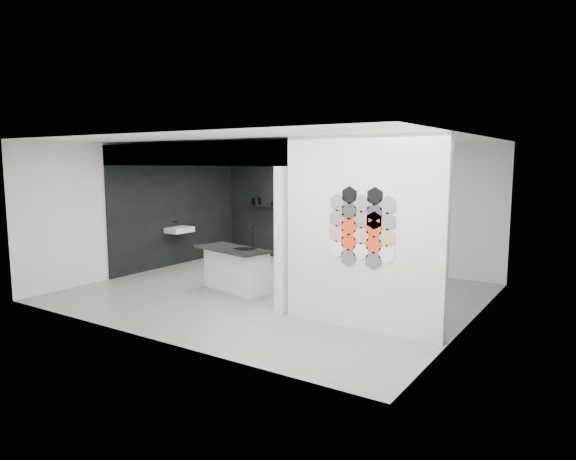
# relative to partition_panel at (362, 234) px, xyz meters

# --- Properties ---
(floor) EXTENTS (7.00, 6.00, 0.01)m
(floor) POSITION_rel_partition_panel_xyz_m (-2.23, 1.00, -1.40)
(floor) COLOR slate
(partition_panel) EXTENTS (2.45, 0.15, 2.80)m
(partition_panel) POSITION_rel_partition_panel_xyz_m (0.00, 0.00, 0.00)
(partition_panel) COLOR silver
(partition_panel) RESTS_ON floor
(bay_clad_back) EXTENTS (4.40, 0.04, 2.35)m
(bay_clad_back) POSITION_rel_partition_panel_xyz_m (-3.52, 3.97, -0.22)
(bay_clad_back) COLOR black
(bay_clad_back) RESTS_ON floor
(bay_clad_left) EXTENTS (0.04, 4.00, 2.35)m
(bay_clad_left) POSITION_rel_partition_panel_xyz_m (-5.70, 2.00, -0.22)
(bay_clad_left) COLOR black
(bay_clad_left) RESTS_ON floor
(bulkhead) EXTENTS (4.40, 4.00, 0.40)m
(bulkhead) POSITION_rel_partition_panel_xyz_m (-3.52, 2.00, 1.15)
(bulkhead) COLOR silver
(bulkhead) RESTS_ON corner_column
(corner_column) EXTENTS (0.16, 0.16, 2.35)m
(corner_column) POSITION_rel_partition_panel_xyz_m (-1.41, 0.00, -0.22)
(corner_column) COLOR silver
(corner_column) RESTS_ON floor
(fascia_beam) EXTENTS (4.40, 0.16, 0.40)m
(fascia_beam) POSITION_rel_partition_panel_xyz_m (-3.52, 0.08, 1.15)
(fascia_beam) COLOR silver
(fascia_beam) RESTS_ON corner_column
(wall_basin) EXTENTS (0.40, 0.60, 0.12)m
(wall_basin) POSITION_rel_partition_panel_xyz_m (-5.46, 1.80, -0.55)
(wall_basin) COLOR silver
(wall_basin) RESTS_ON bay_clad_left
(display_shelf) EXTENTS (3.00, 0.15, 0.04)m
(display_shelf) POSITION_rel_partition_panel_xyz_m (-3.43, 3.87, -0.10)
(display_shelf) COLOR black
(display_shelf) RESTS_ON bay_clad_back
(kitchen_island) EXTENTS (1.66, 1.00, 1.25)m
(kitchen_island) POSITION_rel_partition_panel_xyz_m (-2.94, 0.74, -0.98)
(kitchen_island) COLOR silver
(kitchen_island) RESTS_ON floor
(stockpot) EXTENTS (0.28, 0.28, 0.18)m
(stockpot) POSITION_rel_partition_panel_xyz_m (-4.78, 3.87, 0.01)
(stockpot) COLOR black
(stockpot) RESTS_ON display_shelf
(kettle) EXTENTS (0.19, 0.19, 0.13)m
(kettle) POSITION_rel_partition_panel_xyz_m (-2.15, 3.87, -0.01)
(kettle) COLOR black
(kettle) RESTS_ON display_shelf
(glass_bowl) EXTENTS (0.19, 0.19, 0.10)m
(glass_bowl) POSITION_rel_partition_panel_xyz_m (-2.08, 3.87, -0.03)
(glass_bowl) COLOR gray
(glass_bowl) RESTS_ON display_shelf
(glass_vase) EXTENTS (0.12, 0.12, 0.15)m
(glass_vase) POSITION_rel_partition_panel_xyz_m (-2.08, 3.87, -0.01)
(glass_vase) COLOR gray
(glass_vase) RESTS_ON display_shelf
(bottle_dark) EXTENTS (0.08, 0.08, 0.16)m
(bottle_dark) POSITION_rel_partition_panel_xyz_m (-3.65, 3.87, 0.00)
(bottle_dark) COLOR black
(bottle_dark) RESTS_ON display_shelf
(utensil_cup) EXTENTS (0.10, 0.10, 0.11)m
(utensil_cup) POSITION_rel_partition_panel_xyz_m (-4.27, 3.87, -0.03)
(utensil_cup) COLOR black
(utensil_cup) RESTS_ON display_shelf
(hex_tile_cluster) EXTENTS (1.04, 0.02, 1.16)m
(hex_tile_cluster) POSITION_rel_partition_panel_xyz_m (0.03, -0.09, 0.10)
(hex_tile_cluster) COLOR white
(hex_tile_cluster) RESTS_ON partition_panel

